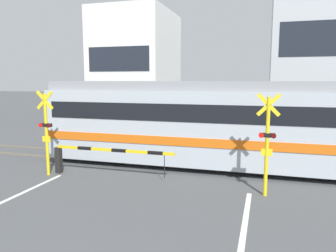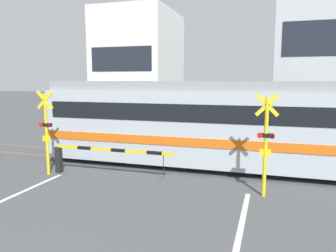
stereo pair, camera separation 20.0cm
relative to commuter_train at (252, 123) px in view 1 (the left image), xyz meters
name	(u,v)px [view 1 (the left image)]	position (x,y,z in m)	size (l,w,h in m)	color
rail_track_near	(166,166)	(-3.22, -0.72, -1.76)	(50.00, 0.10, 0.08)	#6B6051
rail_track_far	(176,158)	(-3.22, 0.72, -1.76)	(50.00, 0.10, 0.08)	#6B6051
commuter_train	(252,123)	(0.00, 0.00, 0.00)	(16.32, 3.04, 3.36)	#ADB7C1
crossing_barrier_near	(91,155)	(-5.44, -2.64, -1.02)	(4.56, 0.20, 1.04)	black
crossing_barrier_far	(232,136)	(-1.00, 2.85, -1.02)	(4.56, 0.20, 1.04)	black
crossing_signal_left	(46,129)	(-6.99, -3.00, -0.12)	(0.68, 0.15, 3.05)	yellow
crossing_signal_right	(267,140)	(0.56, -3.00, -0.12)	(0.68, 0.15, 3.05)	yellow
pedestrian	(194,121)	(-3.54, 6.05, -0.80)	(0.38, 0.23, 1.73)	brown
building_left_of_street	(137,67)	(-10.01, 13.21, 2.69)	(5.74, 7.28, 8.98)	white
building_right_of_street	(311,52)	(3.45, 13.21, 3.60)	(5.50, 7.28, 10.80)	#B2B7BC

